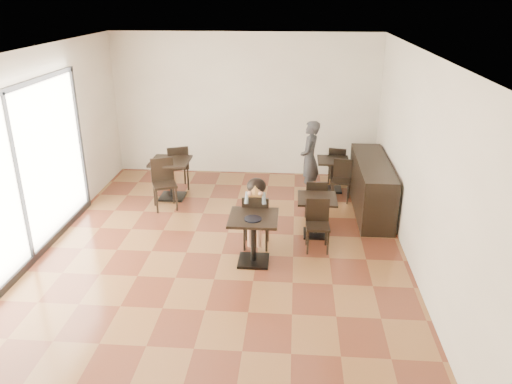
# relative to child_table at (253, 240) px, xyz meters

# --- Properties ---
(floor) EXTENTS (6.00, 8.00, 0.01)m
(floor) POSITION_rel_child_table_xyz_m (-0.55, 0.22, -0.40)
(floor) COLOR brown
(floor) RESTS_ON ground
(ceiling) EXTENTS (6.00, 8.00, 0.01)m
(ceiling) POSITION_rel_child_table_xyz_m (-0.55, 0.22, 2.80)
(ceiling) COLOR white
(ceiling) RESTS_ON floor
(wall_back) EXTENTS (6.00, 0.01, 3.20)m
(wall_back) POSITION_rel_child_table_xyz_m (-0.55, 4.22, 1.20)
(wall_back) COLOR white
(wall_back) RESTS_ON floor
(wall_front) EXTENTS (6.00, 0.01, 3.20)m
(wall_front) POSITION_rel_child_table_xyz_m (-0.55, -3.78, 1.20)
(wall_front) COLOR white
(wall_front) RESTS_ON floor
(wall_left) EXTENTS (0.01, 8.00, 3.20)m
(wall_left) POSITION_rel_child_table_xyz_m (-3.55, 0.22, 1.20)
(wall_left) COLOR white
(wall_left) RESTS_ON floor
(wall_right) EXTENTS (0.01, 8.00, 3.20)m
(wall_right) POSITION_rel_child_table_xyz_m (2.45, 0.22, 1.20)
(wall_right) COLOR white
(wall_right) RESTS_ON floor
(storefront_window) EXTENTS (0.04, 4.50, 2.60)m
(storefront_window) POSITION_rel_child_table_xyz_m (-3.52, -0.28, 1.00)
(storefront_window) COLOR white
(storefront_window) RESTS_ON floor
(child_table) EXTENTS (0.75, 0.75, 0.79)m
(child_table) POSITION_rel_child_table_xyz_m (0.00, 0.00, 0.00)
(child_table) COLOR black
(child_table) RESTS_ON floor
(child_chair) EXTENTS (0.43, 0.43, 0.95)m
(child_chair) POSITION_rel_child_table_xyz_m (0.00, 0.55, 0.08)
(child_chair) COLOR black
(child_chair) RESTS_ON floor
(child) EXTENTS (0.43, 0.60, 1.20)m
(child) POSITION_rel_child_table_xyz_m (0.00, 0.55, 0.20)
(child) COLOR slate
(child) RESTS_ON child_chair
(plate) EXTENTS (0.27, 0.27, 0.02)m
(plate) POSITION_rel_child_table_xyz_m (0.00, -0.10, 0.40)
(plate) COLOR black
(plate) RESTS_ON child_table
(pizza_slice) EXTENTS (0.28, 0.21, 0.06)m
(pizza_slice) POSITION_rel_child_table_xyz_m (0.00, 0.36, 0.64)
(pizza_slice) COLOR #D3C16A
(pizza_slice) RESTS_ON child
(adult_patron) EXTENTS (0.48, 0.64, 1.59)m
(adult_patron) POSITION_rel_child_table_xyz_m (0.92, 2.91, 0.40)
(adult_patron) COLOR #35353A
(adult_patron) RESTS_ON floor
(cafe_table_mid) EXTENTS (0.69, 0.69, 0.71)m
(cafe_table_mid) POSITION_rel_child_table_xyz_m (1.01, 1.04, -0.04)
(cafe_table_mid) COLOR black
(cafe_table_mid) RESTS_ON floor
(cafe_table_left) EXTENTS (1.01, 1.01, 0.82)m
(cafe_table_left) POSITION_rel_child_table_xyz_m (-1.91, 2.53, 0.01)
(cafe_table_left) COLOR black
(cafe_table_left) RESTS_ON floor
(cafe_table_back) EXTENTS (0.77, 0.77, 0.69)m
(cafe_table_back) POSITION_rel_child_table_xyz_m (1.43, 3.21, -0.05)
(cafe_table_back) COLOR black
(cafe_table_back) RESTS_ON floor
(chair_mid_a) EXTENTS (0.40, 0.40, 0.85)m
(chair_mid_a) POSITION_rel_child_table_xyz_m (1.01, 1.59, 0.03)
(chair_mid_a) COLOR black
(chair_mid_a) RESTS_ON floor
(chair_mid_b) EXTENTS (0.40, 0.40, 0.85)m
(chair_mid_b) POSITION_rel_child_table_xyz_m (1.01, 0.49, 0.03)
(chair_mid_b) COLOR black
(chair_mid_b) RESTS_ON floor
(chair_left_a) EXTENTS (0.58, 0.58, 0.98)m
(chair_left_a) POSITION_rel_child_table_xyz_m (-1.91, 3.08, 0.10)
(chair_left_a) COLOR black
(chair_left_a) RESTS_ON floor
(chair_left_b) EXTENTS (0.58, 0.58, 0.98)m
(chair_left_b) POSITION_rel_child_table_xyz_m (-1.91, 1.98, 0.10)
(chair_left_b) COLOR black
(chair_left_b) RESTS_ON floor
(chair_back_a) EXTENTS (0.44, 0.44, 0.84)m
(chair_back_a) POSITION_rel_child_table_xyz_m (1.57, 3.72, 0.02)
(chair_back_a) COLOR black
(chair_back_a) RESTS_ON floor
(chair_back_b) EXTENTS (0.44, 0.44, 0.84)m
(chair_back_b) POSITION_rel_child_table_xyz_m (1.57, 2.66, 0.02)
(chair_back_b) COLOR black
(chair_back_b) RESTS_ON floor
(service_counter) EXTENTS (0.60, 2.40, 1.00)m
(service_counter) POSITION_rel_child_table_xyz_m (2.10, 2.22, 0.10)
(service_counter) COLOR black
(service_counter) RESTS_ON floor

